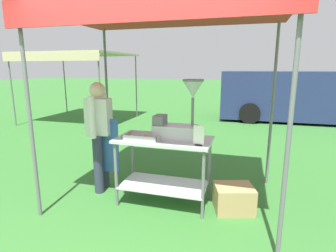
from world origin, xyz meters
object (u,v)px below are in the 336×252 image
Objects in this scene: donut_fryer at (179,118)px; vendor at (100,131)px; donut_cart at (164,157)px; neighbour_tent at (76,55)px; menu_sign at (199,137)px; donut_tray at (144,137)px; supply_crate at (234,198)px; van_navy at (298,95)px; stall_canopy at (166,19)px.

vendor is at bearing 175.45° from donut_fryer.
neighbour_tent is at bearing 133.61° from donut_cart.
menu_sign is 0.07× the size of neighbour_tent.
donut_tray is at bearing -16.38° from vendor.
supply_crate is 7.14m from van_navy.
stall_canopy reaches higher than menu_sign.
donut_fryer is 0.48× the size of vendor.
supply_crate is at bearing -40.79° from neighbour_tent.
vendor is at bearing 167.97° from menu_sign.
stall_canopy is 6.46m from neighbour_tent.
donut_cart is 1.63× the size of donut_fryer.
donut_fryer is 1.34× the size of supply_crate.
neighbour_tent is (-4.50, 4.72, 1.55)m from donut_cart.
neighbour_tent reaches higher than donut_fryer.
van_navy is at bearing 70.08° from donut_fryer.
donut_tray is 6.56m from neighbour_tent.
donut_tray reaches higher than donut_cart.
menu_sign is at bearing -107.22° from van_navy.
donut_fryer is 0.15× the size of van_navy.
van_navy is at bearing 75.55° from supply_crate.
menu_sign is at bearing -21.63° from donut_cart.
vendor reaches higher than donut_tray.
vendor is 0.31× the size of van_navy.
stall_canopy reaches higher than van_navy.
donut_cart is at bearing 158.37° from menu_sign.
van_navy reaches higher than supply_crate.
vendor is (-1.01, 0.03, -1.49)m from stall_canopy.
donut_tray is 0.29× the size of vendor.
donut_tray is 7.61m from van_navy.
neighbour_tent reaches higher than menu_sign.
van_navy is (2.94, 7.02, -0.05)m from donut_tray.
van_navy is at bearing 68.69° from donut_cart.
supply_crate is 0.11× the size of van_navy.
neighbour_tent is at bearing 127.19° from vendor.
donut_fryer is 0.41m from menu_sign.
neighbour_tent is at bearing 131.44° from donut_tray.
supply_crate is at bearing 28.70° from menu_sign.
menu_sign is (0.29, -0.22, -0.17)m from donut_fryer.
stall_canopy is 2.41m from supply_crate.
menu_sign reaches higher than donut_cart.
van_navy is at bearing 68.41° from stall_canopy.
donut_fryer is (0.20, -0.07, -1.21)m from stall_canopy.
neighbour_tent reaches higher than van_navy.
vendor is (-1.21, 0.10, -0.27)m from donut_fryer.
donut_cart reaches higher than supply_crate.
donut_cart is 0.24× the size of van_navy.
vendor is at bearing 163.62° from donut_tray.
donut_cart is 5.20× the size of menu_sign.
menu_sign is 0.05× the size of van_navy.
donut_cart is 2.67× the size of donut_tray.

